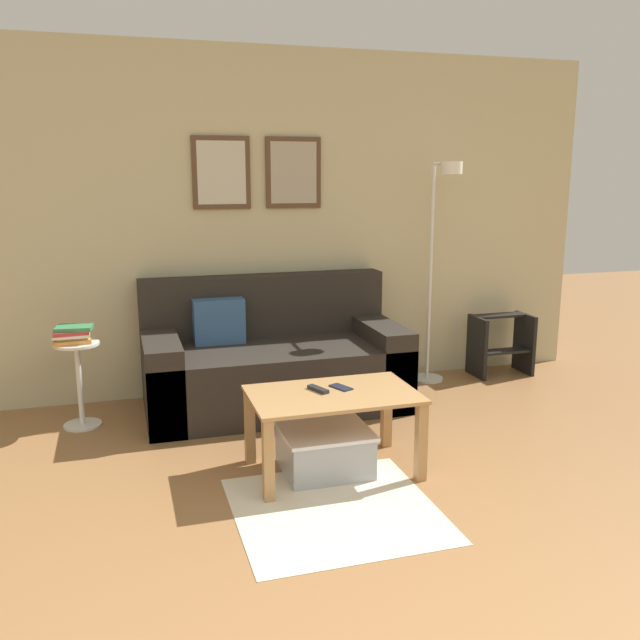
# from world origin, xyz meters

# --- Properties ---
(wall_back) EXTENTS (5.60, 0.09, 2.55)m
(wall_back) POSITION_xyz_m (0.00, 3.56, 1.28)
(wall_back) COLOR #C6BC93
(wall_back) RESTS_ON ground_plane
(area_rug) EXTENTS (1.00, 0.99, 0.01)m
(area_rug) POSITION_xyz_m (0.04, 1.48, 0.00)
(area_rug) COLOR beige
(area_rug) RESTS_ON ground_plane
(couch) EXTENTS (1.81, 0.89, 0.91)m
(couch) POSITION_xyz_m (0.09, 3.10, 0.31)
(couch) COLOR #28231E
(couch) RESTS_ON ground_plane
(coffee_table) EXTENTS (0.93, 0.57, 0.46)m
(coffee_table) POSITION_xyz_m (0.17, 1.92, 0.37)
(coffee_table) COLOR #AD7F4C
(coffee_table) RESTS_ON ground_plane
(storage_bin) EXTENTS (0.49, 0.46, 0.25)m
(storage_bin) POSITION_xyz_m (0.12, 1.93, 0.13)
(storage_bin) COLOR #9EA3A8
(storage_bin) RESTS_ON ground_plane
(floor_lamp) EXTENTS (0.26, 0.49, 1.73)m
(floor_lamp) POSITION_xyz_m (1.43, 3.21, 1.04)
(floor_lamp) COLOR white
(floor_lamp) RESTS_ON ground_plane
(side_table) EXTENTS (0.29, 0.29, 0.57)m
(side_table) POSITION_xyz_m (-1.22, 3.05, 0.34)
(side_table) COLOR silver
(side_table) RESTS_ON ground_plane
(book_stack) EXTENTS (0.26, 0.20, 0.11)m
(book_stack) POSITION_xyz_m (-1.24, 3.06, 0.63)
(book_stack) COLOR #D18438
(book_stack) RESTS_ON side_table
(remote_control) EXTENTS (0.09, 0.15, 0.02)m
(remote_control) POSITION_xyz_m (0.10, 1.97, 0.47)
(remote_control) COLOR #232328
(remote_control) RESTS_ON coffee_table
(cell_phone) EXTENTS (0.12, 0.15, 0.01)m
(cell_phone) POSITION_xyz_m (0.24, 1.99, 0.47)
(cell_phone) COLOR #1E2338
(cell_phone) RESTS_ON coffee_table
(step_stool) EXTENTS (0.48, 0.30, 0.50)m
(step_stool) POSITION_xyz_m (2.08, 3.31, 0.27)
(step_stool) COLOR black
(step_stool) RESTS_ON ground_plane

